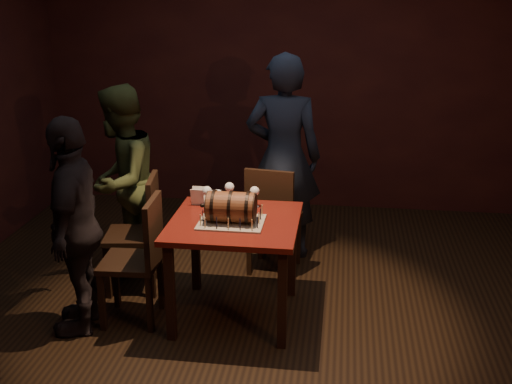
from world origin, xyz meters
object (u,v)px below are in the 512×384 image
pub_table (235,235)px  person_left_front (75,226)px  chair_back (272,215)px  chair_left_front (141,253)px  chair_left_rear (142,227)px  barrel_cake (231,207)px  person_back (283,157)px  wine_glass_right (255,192)px  wine_glass_mid (229,188)px  person_left_rear (121,182)px  wine_glass_left (207,192)px  pint_of_ale (217,201)px

pub_table → person_left_front: bearing=-164.3°
chair_back → person_left_front: bearing=-139.8°
chair_left_front → chair_back: bearing=47.3°
chair_back → chair_left_front: same height
pub_table → chair_left_rear: size_ratio=0.97×
pub_table → chair_left_front: size_ratio=0.97×
barrel_cake → chair_back: (0.19, 0.80, -0.35)m
chair_left_front → person_back: 1.63m
chair_left_rear → person_back: (1.02, 0.84, 0.37)m
wine_glass_right → person_back: size_ratio=0.09×
pub_table → chair_back: bearing=76.3°
wine_glass_mid → chair_left_front: (-0.55, -0.51, -0.34)m
chair_back → person_back: size_ratio=0.52×
barrel_cake → person_back: size_ratio=0.22×
chair_left_rear → chair_left_front: same height
wine_glass_mid → person_left_rear: 0.99m
pub_table → person_left_rear: size_ratio=0.57×
wine_glass_right → person_left_rear: (-1.15, 0.35, -0.08)m
wine_glass_mid → chair_back: bearing=54.2°
pub_table → wine_glass_left: 0.41m
chair_left_rear → chair_left_front: size_ratio=1.00×
wine_glass_right → pub_table: bearing=-109.4°
wine_glass_right → chair_left_front: bearing=-149.7°
chair_back → chair_left_front: bearing=-132.7°
wine_glass_right → chair_left_rear: chair_left_rear is taller
chair_left_front → person_left_rear: bearing=116.8°
person_left_front → wine_glass_mid: bearing=115.2°
wine_glass_mid → person_left_front: 1.16m
wine_glass_left → chair_back: bearing=49.6°
pint_of_ale → person_left_rear: size_ratio=0.10×
barrel_cake → person_back: 1.25m
chair_left_rear → chair_left_front: bearing=-73.0°
chair_left_front → chair_left_rear: bearing=107.0°
chair_left_rear → person_back: bearing=39.3°
pint_of_ale → person_back: size_ratio=0.08×
chair_left_front → person_back: (0.88, 1.32, 0.37)m
wine_glass_mid → person_left_front: size_ratio=0.11×
chair_left_front → person_left_rear: 0.93m
wine_glass_left → chair_left_front: 0.66m
pint_of_ale → wine_glass_right: bearing=22.7°
pint_of_ale → chair_left_front: (-0.48, -0.33, -0.30)m
pub_table → barrel_cake: 0.24m
wine_glass_right → pint_of_ale: (-0.26, -0.11, -0.05)m
wine_glass_right → person_back: person_back is taller
barrel_cake → chair_back: 0.89m
person_back → wine_glass_mid: bearing=67.9°
wine_glass_right → chair_left_rear: 0.96m
wine_glass_right → chair_left_rear: bearing=177.0°
person_left_front → chair_left_rear: bearing=148.9°
wine_glass_left → person_left_front: size_ratio=0.11×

